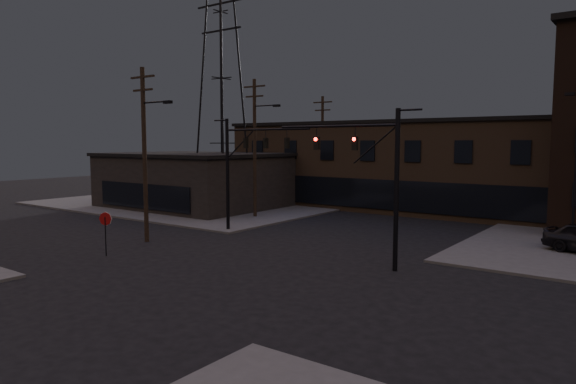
{
  "coord_description": "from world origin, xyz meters",
  "views": [
    {
      "loc": [
        16.99,
        -18.76,
        6.39
      ],
      "look_at": [
        -0.41,
        4.93,
        3.5
      ],
      "focal_mm": 32.0,
      "sensor_mm": 36.0,
      "label": 1
    }
  ],
  "objects_px": {
    "traffic_signal_near": "(376,171)",
    "traffic_signal_far": "(241,162)",
    "stop_sign": "(105,223)",
    "car_crossing": "(472,209)"
  },
  "relations": [
    {
      "from": "traffic_signal_near",
      "to": "car_crossing",
      "type": "xyz_separation_m",
      "value": [
        -1.32,
        20.93,
        -4.25
      ]
    },
    {
      "from": "traffic_signal_near",
      "to": "traffic_signal_far",
      "type": "distance_m",
      "value": 12.57
    },
    {
      "from": "stop_sign",
      "to": "car_crossing",
      "type": "bearing_deg",
      "value": 66.3
    },
    {
      "from": "traffic_signal_far",
      "to": "traffic_signal_near",
      "type": "bearing_deg",
      "value": -16.17
    },
    {
      "from": "traffic_signal_far",
      "to": "stop_sign",
      "type": "xyz_separation_m",
      "value": [
        -1.28,
        -9.99,
        -3.17
      ]
    },
    {
      "from": "car_crossing",
      "to": "traffic_signal_near",
      "type": "bearing_deg",
      "value": -75.11
    },
    {
      "from": "traffic_signal_near",
      "to": "traffic_signal_far",
      "type": "relative_size",
      "value": 1.0
    },
    {
      "from": "traffic_signal_far",
      "to": "stop_sign",
      "type": "relative_size",
      "value": 3.23
    },
    {
      "from": "traffic_signal_near",
      "to": "stop_sign",
      "type": "distance_m",
      "value": 15.17
    },
    {
      "from": "car_crossing",
      "to": "stop_sign",
      "type": "bearing_deg",
      "value": -102.42
    }
  ]
}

